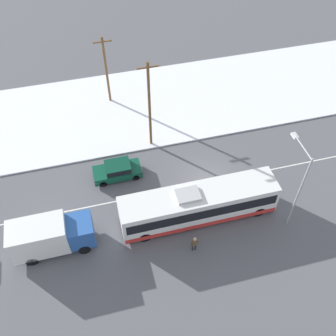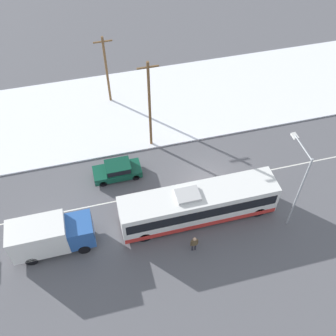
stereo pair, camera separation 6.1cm
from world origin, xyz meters
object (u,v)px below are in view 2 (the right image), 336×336
pedestrian_at_stop (194,243)px  city_bus (198,205)px  utility_pole_snowlot (107,69)px  box_truck (50,235)px  sedan_car (118,170)px  streetlamp (298,180)px  utility_pole_roadside (150,105)px

pedestrian_at_stop → city_bus: bearing=67.7°
pedestrian_at_stop → utility_pole_snowlot: size_ratio=0.22×
city_bus → utility_pole_snowlot: size_ratio=1.66×
city_bus → pedestrian_at_stop: 3.15m
box_truck → utility_pole_snowlot: 17.89m
city_bus → pedestrian_at_stop: (-1.18, -2.87, -0.56)m
utility_pole_snowlot → sedan_car: bearing=-95.3°
city_bus → streetlamp: size_ratio=1.64×
pedestrian_at_stop → utility_pole_snowlot: bearing=99.9°
box_truck → sedan_car: 8.35m
sedan_car → pedestrian_at_stop: (4.31, -8.69, 0.19)m
utility_pole_roadside → box_truck: bearing=-137.0°
sedan_car → utility_pole_snowlot: 11.01m
utility_pole_snowlot → city_bus: bearing=-74.6°
utility_pole_roadside → utility_pole_snowlot: (-2.73, 7.38, -0.81)m
sedan_car → pedestrian_at_stop: bearing=116.4°
box_truck → streetlamp: 18.48m
streetlamp → utility_pole_snowlot: 21.42m
box_truck → sedan_car: box_truck is taller
sedan_car → box_truck: bearing=44.6°
streetlamp → utility_pole_roadside: 13.78m
pedestrian_at_stop → utility_pole_snowlot: utility_pole_snowlot is taller
box_truck → utility_pole_roadside: size_ratio=0.67×
streetlamp → utility_pole_roadside: (-8.51, 10.84, -0.08)m
sedan_car → utility_pole_roadside: (3.69, 3.15, 3.90)m
city_bus → sedan_car: size_ratio=2.99×
box_truck → pedestrian_at_stop: size_ratio=3.65×
city_bus → sedan_car: (-5.48, 5.82, -0.76)m
city_bus → sedan_car: city_bus is taller
box_truck → utility_pole_snowlot: bearing=67.2°
pedestrian_at_stop → streetlamp: streetlamp is taller
pedestrian_at_stop → utility_pole_roadside: bearing=93.0°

